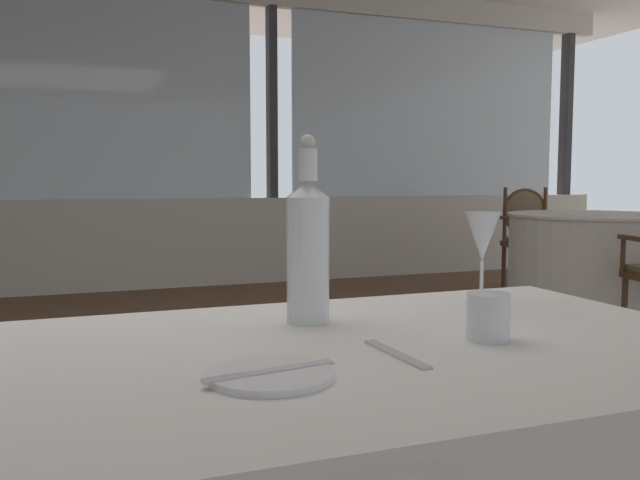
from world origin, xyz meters
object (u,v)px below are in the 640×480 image
at_px(dining_chair_1_1, 530,231).
at_px(side_plate, 270,375).
at_px(water_bottle, 308,247).
at_px(water_tumbler, 488,317).
at_px(wine_glass, 482,239).

bearing_deg(dining_chair_1_1, side_plate, -28.76).
distance_m(side_plate, water_bottle, 0.39).
xyz_separation_m(side_plate, water_tumbler, (0.41, 0.08, 0.03)).
bearing_deg(dining_chair_1_1, water_tumbler, -26.11).
bearing_deg(side_plate, water_bottle, 62.15).
bearing_deg(dining_chair_1_1, water_bottle, -29.68).
xyz_separation_m(water_bottle, wine_glass, (0.41, 0.03, 0.00)).
distance_m(water_bottle, water_tumbler, 0.35).
bearing_deg(wine_glass, side_plate, -148.41).
bearing_deg(side_plate, wine_glass, 31.59).
distance_m(water_bottle, wine_glass, 0.41).
height_order(water_bottle, water_tumbler, water_bottle).
distance_m(water_tumbler, dining_chair_1_1, 5.40).
xyz_separation_m(water_bottle, water_tumbler, (0.24, -0.24, -0.10)).
height_order(side_plate, wine_glass, wine_glass).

